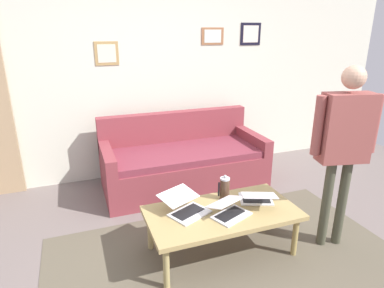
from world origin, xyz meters
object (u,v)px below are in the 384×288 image
person_standing (345,137)px  french_press (225,188)px  coffee_table (222,215)px  laptop_right (257,198)px  couch (183,162)px  laptop_left (229,211)px  laptop_center (185,207)px

person_standing → french_press: bearing=-25.4°
coffee_table → laptop_right: bearing=-175.5°
couch → person_standing: size_ratio=1.21×
person_standing → laptop_left: bearing=-8.9°
couch → person_standing: 1.98m
french_press → laptop_center: bearing=13.1°
french_press → laptop_right: bearing=146.2°
couch → french_press: bearing=89.6°
laptop_center → french_press: 0.42m
couch → laptop_left: 1.48m
laptop_left → french_press: size_ratio=1.64×
french_press → person_standing: size_ratio=0.15×
couch → coffee_table: bearing=85.2°
coffee_table → laptop_center: bearing=-17.6°
laptop_center → person_standing: (-1.29, 0.32, 0.58)m
french_press → person_standing: (-0.88, 0.42, 0.52)m
coffee_table → person_standing: bearing=167.0°
laptop_left → french_press: bearing=-107.4°
french_press → person_standing: bearing=154.6°
couch → laptop_right: bearing=99.7°
coffee_table → person_standing: size_ratio=0.80×
couch → person_standing: person_standing is taller
coffee_table → french_press: bearing=-119.9°
couch → french_press: 1.22m
french_press → person_standing: 1.10m
laptop_right → french_press: french_press is taller
couch → laptop_center: 1.37m
french_press → coffee_table: bearing=60.1°
laptop_right → french_press: (0.24, -0.16, 0.06)m
couch → person_standing: (-0.87, 1.62, 0.73)m
french_press → couch: bearing=-90.4°
laptop_center → person_standing: size_ratio=0.29×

